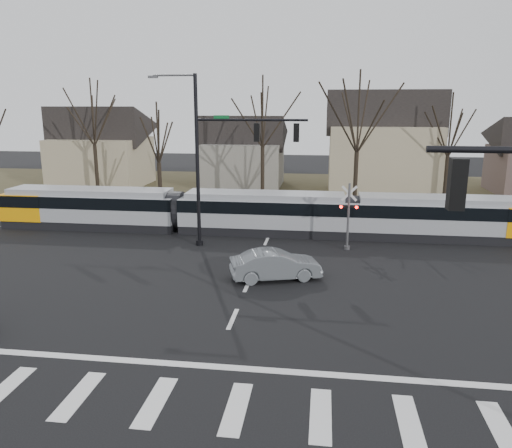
# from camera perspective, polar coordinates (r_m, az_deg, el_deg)

# --- Properties ---
(ground) EXTENTS (140.00, 140.00, 0.00)m
(ground) POSITION_cam_1_polar(r_m,az_deg,el_deg) (18.83, -3.80, -13.27)
(ground) COLOR black
(grass_verge) EXTENTS (140.00, 28.00, 0.01)m
(grass_verge) POSITION_cam_1_polar(r_m,az_deg,el_deg) (49.31, 3.61, 3.60)
(grass_verge) COLOR #38331E
(grass_verge) RESTS_ON ground
(crosswalk) EXTENTS (27.00, 2.60, 0.01)m
(crosswalk) POSITION_cam_1_polar(r_m,az_deg,el_deg) (15.45, -6.93, -19.83)
(crosswalk) COLOR silver
(crosswalk) RESTS_ON ground
(stop_line) EXTENTS (28.00, 0.35, 0.01)m
(stop_line) POSITION_cam_1_polar(r_m,az_deg,el_deg) (17.27, -5.03, -15.90)
(stop_line) COLOR silver
(stop_line) RESTS_ON ground
(lane_dashes) EXTENTS (0.18, 30.00, 0.01)m
(lane_dashes) POSITION_cam_1_polar(r_m,az_deg,el_deg) (33.71, 1.61, -1.04)
(lane_dashes) COLOR silver
(lane_dashes) RESTS_ON ground
(rail_pair) EXTENTS (90.00, 1.52, 0.06)m
(rail_pair) POSITION_cam_1_polar(r_m,az_deg,el_deg) (33.52, 1.57, -1.08)
(rail_pair) COLOR #59595E
(rail_pair) RESTS_ON ground
(tram) EXTENTS (36.47, 2.71, 2.76)m
(tram) POSITION_cam_1_polar(r_m,az_deg,el_deg) (33.43, 0.74, 1.48)
(tram) COLOR gray
(tram) RESTS_ON ground
(sedan) EXTENTS (4.16, 5.37, 1.47)m
(sedan) POSITION_cam_1_polar(r_m,az_deg,el_deg) (24.78, 2.25, -4.69)
(sedan) COLOR slate
(sedan) RESTS_ON ground
(signal_pole_far) EXTENTS (9.28, 0.44, 10.20)m
(signal_pole_far) POSITION_cam_1_polar(r_m,az_deg,el_deg) (29.67, -3.74, 8.12)
(signal_pole_far) COLOR black
(signal_pole_far) RESTS_ON ground
(rail_crossing_signal) EXTENTS (1.08, 0.36, 4.00)m
(rail_crossing_signal) POSITION_cam_1_polar(r_m,az_deg,el_deg) (30.02, 10.49, 0.61)
(rail_crossing_signal) COLOR #59595B
(rail_crossing_signal) RESTS_ON ground
(tree_row) EXTENTS (59.20, 7.20, 10.00)m
(tree_row) POSITION_cam_1_polar(r_m,az_deg,el_deg) (42.62, 5.83, 8.77)
(tree_row) COLOR black
(tree_row) RESTS_ON ground
(house_a) EXTENTS (9.72, 8.64, 8.60)m
(house_a) POSITION_cam_1_polar(r_m,az_deg,el_deg) (55.78, -17.36, 8.79)
(house_a) COLOR tan
(house_a) RESTS_ON ground
(house_b) EXTENTS (8.64, 7.56, 7.65)m
(house_b) POSITION_cam_1_polar(r_m,az_deg,el_deg) (53.32, -1.43, 8.67)
(house_b) COLOR slate
(house_b) RESTS_ON ground
(house_c) EXTENTS (10.80, 8.64, 10.10)m
(house_c) POSITION_cam_1_polar(r_m,az_deg,el_deg) (49.86, 14.30, 9.38)
(house_c) COLOR tan
(house_c) RESTS_ON ground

